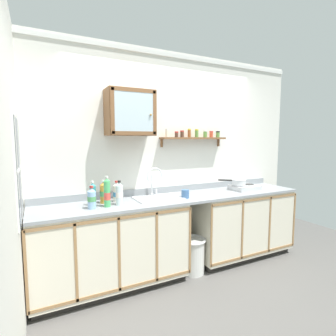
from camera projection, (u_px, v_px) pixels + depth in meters
floor at (199, 287)px, 2.90m from camera, size 6.35×6.35×0.00m
back_wall at (168, 159)px, 3.42m from camera, size 3.95×0.07×2.69m
side_wall_left at (9, 178)px, 1.79m from camera, size 0.05×3.53×2.69m
lower_cabinet_run at (111, 247)px, 2.86m from camera, size 1.63×0.61×0.89m
lower_cabinet_run_right at (240, 223)px, 3.66m from camera, size 1.43×0.61×0.89m
countertop at (180, 198)px, 3.19m from camera, size 3.31×0.63×0.03m
backsplash at (169, 189)px, 3.44m from camera, size 3.31×0.02×0.08m
sink at (158, 199)px, 3.10m from camera, size 0.54×0.41×0.48m
hot_plate_stove at (245, 187)px, 3.61m from camera, size 0.36×0.28×0.07m
saucepan at (238, 182)px, 3.58m from camera, size 0.32×0.27×0.08m
bottle_opaque_white_0 at (117, 192)px, 2.91m from camera, size 0.08×0.08×0.23m
bottle_soda_green_1 at (107, 193)px, 2.69m from camera, size 0.07×0.07×0.31m
bottle_detergent_teal_2 at (93, 194)px, 2.74m from camera, size 0.07×0.07×0.26m
bottle_water_blue_3 at (92, 198)px, 2.61m from camera, size 0.08×0.08×0.23m
bottle_water_clear_4 at (119, 194)px, 2.77m from camera, size 0.08×0.08×0.26m
bottle_juice_amber_5 at (103, 193)px, 2.84m from camera, size 0.08×0.08×0.25m
mug at (185, 194)px, 3.10m from camera, size 0.09×0.13×0.10m
wall_cabinet at (130, 113)px, 2.96m from camera, size 0.53×0.31×0.51m
spice_shelf at (194, 137)px, 3.46m from camera, size 0.94×0.14×0.23m
window at (18, 169)px, 2.16m from camera, size 0.03×0.63×0.87m
trash_bin at (193, 255)px, 3.19m from camera, size 0.32×0.32×0.42m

